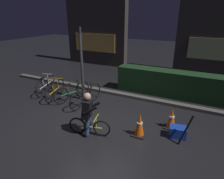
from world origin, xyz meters
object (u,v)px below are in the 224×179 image
object	(u,v)px
closed_umbrella	(186,130)
traffic_cone_near	(140,125)
blue_crate	(178,132)
parked_bike_left_mid	(55,90)
parked_bike_center_left	(72,92)
parked_bike_center_right	(86,96)
cyclist	(88,114)
street_post	(82,66)
traffic_cone_far	(172,118)
parked_bike_leftmost	(45,85)

from	to	relation	value
closed_umbrella	traffic_cone_near	bearing A→B (deg)	152.93
blue_crate	closed_umbrella	world-z (taller)	closed_umbrella
parked_bike_left_mid	parked_bike_center_left	distance (m)	0.76
traffic_cone_near	parked_bike_center_right	bearing A→B (deg)	158.03
parked_bike_center_right	cyclist	bearing A→B (deg)	-137.60
street_post	blue_crate	world-z (taller)	street_post
parked_bike_center_left	closed_umbrella	distance (m)	4.34
street_post	traffic_cone_near	size ratio (longest dim) A/B	4.07
parked_bike_center_left	parked_bike_center_right	world-z (taller)	parked_bike_center_right
parked_bike_center_right	closed_umbrella	bearing A→B (deg)	-96.23
parked_bike_center_right	blue_crate	xyz separation A→B (m)	(3.32, -0.56, -0.20)
closed_umbrella	cyclist	bearing A→B (deg)	162.03
traffic_cone_near	traffic_cone_far	distance (m)	1.06
parked_bike_center_right	traffic_cone_far	distance (m)	3.08
traffic_cone_near	closed_umbrella	distance (m)	1.17
parked_bike_leftmost	cyclist	bearing A→B (deg)	-135.25
street_post	parked_bike_center_right	xyz separation A→B (m)	(0.36, -0.34, -1.00)
blue_crate	closed_umbrella	distance (m)	0.41
parked_bike_center_right	traffic_cone_near	xyz separation A→B (m)	(2.37, -0.96, -0.03)
parked_bike_left_mid	cyclist	xyz separation A→B (m)	(2.56, -1.53, 0.29)
parked_bike_left_mid	parked_bike_center_right	distance (m)	1.46
street_post	parked_bike_left_mid	bearing A→B (deg)	-162.69
street_post	blue_crate	bearing A→B (deg)	-13.73
parked_bike_left_mid	blue_crate	xyz separation A→B (m)	(4.78, -0.56, -0.19)
parked_bike_left_mid	traffic_cone_near	distance (m)	3.95
traffic_cone_far	blue_crate	bearing A→B (deg)	-56.82
parked_bike_center_right	closed_umbrella	size ratio (longest dim) A/B	1.98
closed_umbrella	parked_bike_center_left	bearing A→B (deg)	133.40
parked_bike_leftmost	blue_crate	xyz separation A→B (m)	(5.53, -0.79, -0.19)
traffic_cone_far	blue_crate	world-z (taller)	traffic_cone_far
blue_crate	parked_bike_left_mid	bearing A→B (deg)	173.35
cyclist	blue_crate	bearing A→B (deg)	9.42
traffic_cone_near	parked_bike_center_left	bearing A→B (deg)	160.93
parked_bike_leftmost	parked_bike_left_mid	world-z (taller)	parked_bike_leftmost
cyclist	parked_bike_leftmost	bearing A→B (deg)	137.80
parked_bike_center_left	traffic_cone_far	xyz separation A→B (m)	(3.78, -0.28, -0.04)
parked_bike_left_mid	parked_bike_leftmost	bearing A→B (deg)	56.40
street_post	parked_bike_center_right	bearing A→B (deg)	-43.78
parked_bike_center_right	cyclist	size ratio (longest dim) A/B	1.35
parked_bike_center_left	parked_bike_left_mid	bearing A→B (deg)	117.09
parked_bike_left_mid	blue_crate	distance (m)	4.82
traffic_cone_far	closed_umbrella	size ratio (longest dim) A/B	0.73
parked_bike_leftmost	parked_bike_left_mid	distance (m)	0.78
parked_bike_leftmost	traffic_cone_near	size ratio (longest dim) A/B	2.34
cyclist	closed_umbrella	bearing A→B (deg)	2.39
blue_crate	parked_bike_center_left	bearing A→B (deg)	170.66
parked_bike_center_left	traffic_cone_far	distance (m)	3.79
street_post	blue_crate	distance (m)	3.98
parked_bike_leftmost	parked_bike_center_left	bearing A→B (deg)	-112.15
traffic_cone_near	blue_crate	xyz separation A→B (m)	(0.96, 0.40, -0.17)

